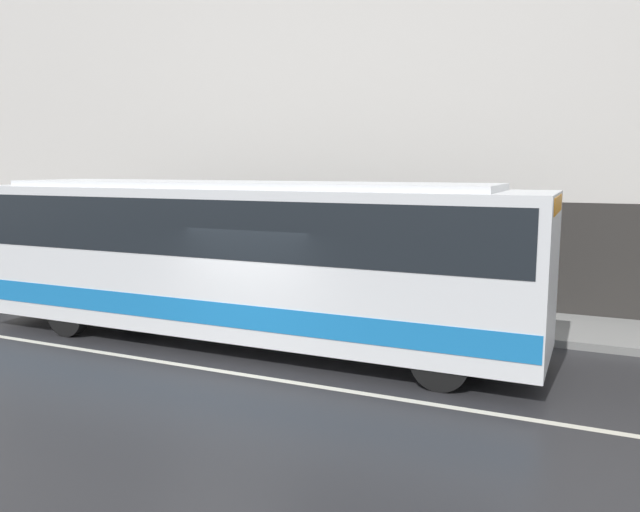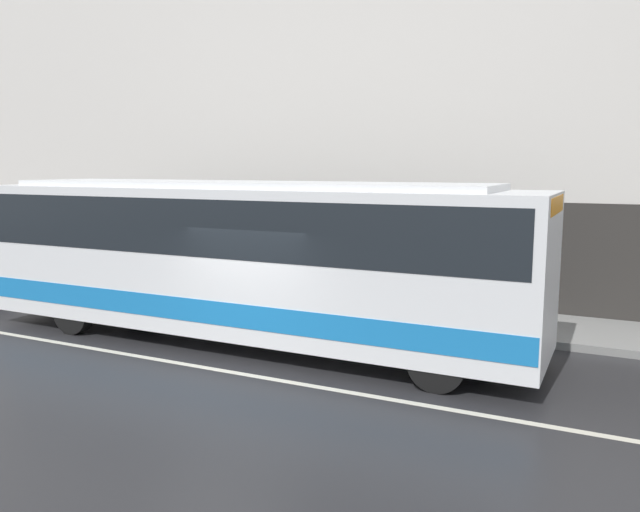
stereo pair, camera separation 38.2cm
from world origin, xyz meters
name	(u,v)px [view 2 (the right image)]	position (x,y,z in m)	size (l,w,h in m)	color
ground_plane	(231,372)	(0.00, 0.00, 0.00)	(60.00, 60.00, 0.00)	#262628
sidewalk	(349,308)	(0.00, 5.29, 0.08)	(60.00, 2.58, 0.16)	gray
building_facade	(372,61)	(0.00, 6.73, 6.36)	(60.00, 0.35, 13.14)	silver
lane_stripe	(231,372)	(0.00, 0.00, 0.00)	(54.00, 0.14, 0.01)	beige
transit_bus	(241,253)	(-0.90, 1.76, 1.88)	(12.13, 2.52, 3.33)	white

